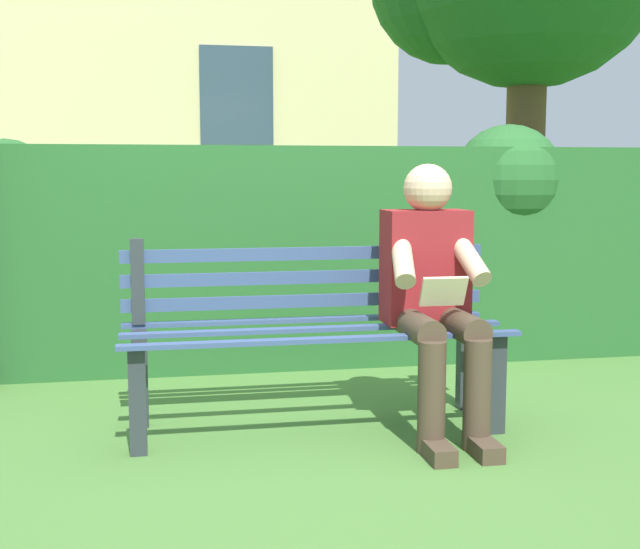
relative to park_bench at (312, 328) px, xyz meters
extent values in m
plane|color=#477533|center=(0.00, 0.09, -0.45)|extent=(60.00, 60.00, 0.00)
cube|color=#2D3338|center=(-0.78, 0.28, -0.23)|extent=(0.07, 0.07, 0.45)
cube|color=#2D3338|center=(0.78, 0.28, -0.23)|extent=(0.07, 0.07, 0.45)
cube|color=#2D3338|center=(-0.78, -0.11, -0.23)|extent=(0.07, 0.07, 0.45)
cube|color=#2D3338|center=(0.78, -0.11, -0.23)|extent=(0.07, 0.07, 0.45)
cube|color=#384C7A|center=(0.00, -0.16, 0.01)|extent=(1.73, 0.06, 0.02)
cube|color=#384C7A|center=(0.00, 0.09, 0.01)|extent=(1.73, 0.06, 0.02)
cube|color=#384C7A|center=(0.00, 0.33, 0.01)|extent=(1.73, 0.06, 0.02)
cube|color=#2D3338|center=(-0.78, -0.15, 0.22)|extent=(0.06, 0.06, 0.39)
cube|color=#2D3338|center=(0.78, -0.15, 0.22)|extent=(0.06, 0.06, 0.39)
cube|color=#384C7A|center=(0.00, -0.15, 0.10)|extent=(1.73, 0.02, 0.06)
cube|color=#384C7A|center=(0.00, -0.15, 0.22)|extent=(1.73, 0.02, 0.06)
cube|color=#384C7A|center=(0.00, -0.15, 0.33)|extent=(1.73, 0.02, 0.06)
cube|color=maroon|center=(-0.51, 0.07, 0.28)|extent=(0.38, 0.22, 0.52)
sphere|color=#D8AD8C|center=(-0.51, 0.09, 0.64)|extent=(0.22, 0.22, 0.22)
cylinder|color=#473828|center=(-0.61, 0.28, 0.04)|extent=(0.13, 0.42, 0.13)
cylinder|color=#473828|center=(-0.41, 0.28, 0.04)|extent=(0.13, 0.42, 0.13)
cylinder|color=#473828|center=(-0.61, 0.49, -0.22)|extent=(0.12, 0.12, 0.47)
cylinder|color=#473828|center=(-0.41, 0.49, -0.22)|extent=(0.12, 0.12, 0.47)
cube|color=#473828|center=(-0.61, 0.57, -0.42)|extent=(0.10, 0.24, 0.07)
cube|color=#473828|center=(-0.41, 0.57, -0.42)|extent=(0.10, 0.24, 0.07)
cylinder|color=#D8AD8C|center=(-0.66, 0.21, 0.34)|extent=(0.14, 0.32, 0.26)
cylinder|color=#D8AD8C|center=(-0.36, 0.21, 0.34)|extent=(0.14, 0.32, 0.26)
cube|color=beige|center=(-0.51, 0.33, 0.20)|extent=(0.20, 0.07, 0.13)
cube|color=#265B28|center=(0.18, -1.40, 0.20)|extent=(5.58, 0.77, 1.32)
sphere|color=#265B28|center=(-1.49, -1.29, 0.67)|extent=(0.70, 0.70, 0.70)
sphere|color=#265B28|center=(1.57, -1.48, 0.60)|extent=(0.62, 0.62, 0.62)
cylinder|color=brown|center=(-2.35, -2.92, 0.73)|extent=(0.33, 0.33, 2.36)
cube|color=#334756|center=(-0.26, -6.71, 1.65)|extent=(0.90, 0.04, 1.20)
camera|label=1|loc=(0.66, 3.69, 0.71)|focal=46.51mm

